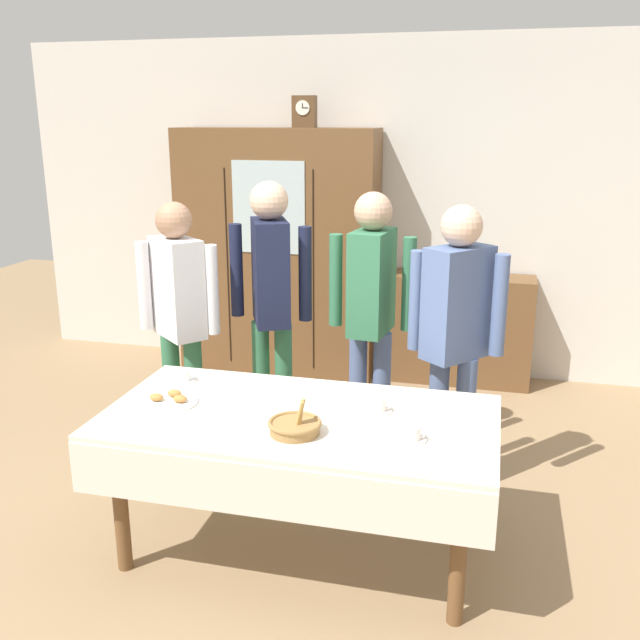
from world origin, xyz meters
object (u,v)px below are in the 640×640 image
bread_basket (295,426)px  person_beside_shelf (271,291)px  bookshelf_low (461,329)px  person_behind_table_right (371,301)px  tea_cup_mid_left (412,435)px  dining_table (297,436)px  book_stack (465,270)px  tea_cup_mid_right (379,406)px  mantel_clock (304,112)px  wall_cabinet (278,253)px  tea_cup_back_edge (183,376)px  spoon_center (232,396)px  person_behind_table_left (179,307)px  spoon_mid_left (314,409)px  spoon_back_edge (462,405)px  person_near_right_end (456,324)px  pastry_plate (169,401)px

bread_basket → person_beside_shelf: 1.40m
bookshelf_low → person_behind_table_right: 1.69m
tea_cup_mid_left → bread_basket: bearing=-173.7°
dining_table → bread_basket: bread_basket is taller
tea_cup_mid_left → person_behind_table_right: (-0.41, 1.24, 0.25)m
book_stack → tea_cup_mid_right: size_ratio=1.67×
mantel_clock → dining_table: bearing=-75.6°
person_behind_table_right → tea_cup_mid_right: bearing=-77.6°
wall_cabinet → tea_cup_back_edge: wall_cabinet is taller
spoon_center → tea_cup_back_edge: bearing=156.5°
tea_cup_mid_right → person_behind_table_left: bearing=151.9°
book_stack → spoon_mid_left: book_stack is taller
mantel_clock → tea_cup_mid_left: size_ratio=1.85×
mantel_clock → bookshelf_low: mantel_clock is taller
wall_cabinet → tea_cup_mid_right: wall_cabinet is taller
spoon_back_edge → person_behind_table_right: person_behind_table_right is taller
bookshelf_low → person_near_right_end: 1.90m
spoon_back_edge → person_near_right_end: 0.57m
pastry_plate → person_near_right_end: (1.32, 0.81, 0.25)m
bookshelf_low → person_near_right_end: size_ratio=0.67×
dining_table → wall_cabinet: size_ratio=0.92×
wall_cabinet → person_behind_table_left: wall_cabinet is taller
book_stack → spoon_back_edge: (0.12, -2.31, -0.18)m
person_beside_shelf → bread_basket: bearing=-67.8°
wall_cabinet → spoon_center: 2.50m
spoon_center → person_behind_table_right: 1.14m
pastry_plate → person_behind_table_right: size_ratio=0.17×
pastry_plate → spoon_center: size_ratio=2.35×
book_stack → person_near_right_end: size_ratio=0.13×
bookshelf_low → spoon_center: 2.69m
tea_cup_back_edge → spoon_mid_left: tea_cup_back_edge is taller
tea_cup_mid_right → bread_basket: bread_basket is taller
person_near_right_end → book_stack: bearing=91.4°
bookshelf_low → book_stack: book_stack is taller
person_behind_table_right → pastry_plate: bearing=-125.4°
bookshelf_low → spoon_back_edge: (0.12, -2.31, 0.30)m
dining_table → spoon_mid_left: 0.16m
tea_cup_mid_left → person_near_right_end: bearing=83.0°
tea_cup_mid_left → pastry_plate: tea_cup_mid_left is taller
tea_cup_mid_right → spoon_center: (-0.74, -0.00, -0.02)m
book_stack → person_behind_table_right: 1.58m
wall_cabinet → bread_basket: bearing=-71.2°
pastry_plate → person_behind_table_right: person_behind_table_right is taller
spoon_center → person_behind_table_right: bearing=61.6°
book_stack → spoon_center: book_stack is taller
spoon_back_edge → pastry_plate: bearing=-167.2°
dining_table → tea_cup_mid_right: 0.41m
person_beside_shelf → bookshelf_low: bearing=54.4°
tea_cup_mid_left → person_behind_table_left: 1.85m
dining_table → spoon_mid_left: bearing=63.8°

